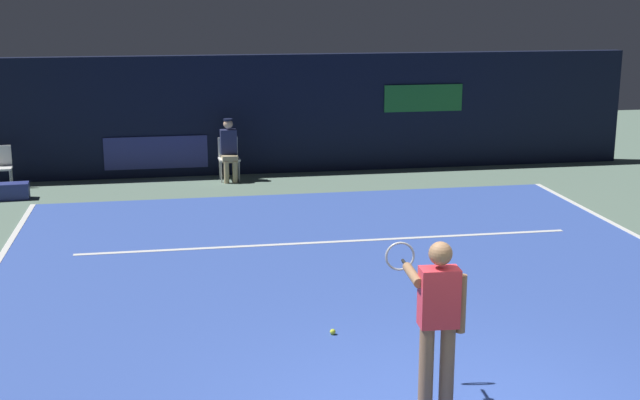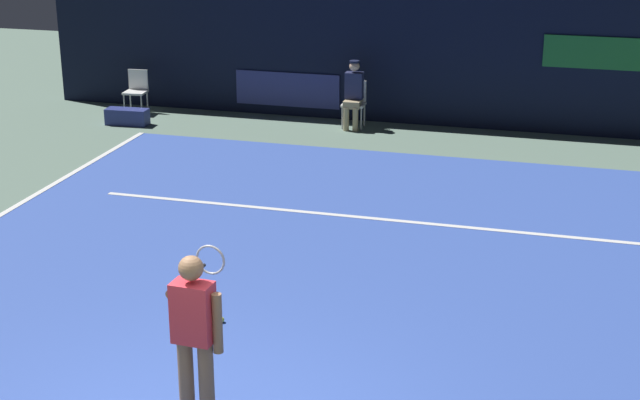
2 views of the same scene
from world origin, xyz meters
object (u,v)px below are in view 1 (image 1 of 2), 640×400
at_px(tennis_player, 437,318).
at_px(courtside_chair_near, 1,165).
at_px(line_judge_on_chair, 229,149).
at_px(tennis_ball, 333,332).
at_px(equipment_bag, 6,191).

bearing_deg(tennis_player, courtside_chair_near, 118.30).
bearing_deg(courtside_chair_near, line_judge_on_chair, -0.05).
height_order(tennis_player, tennis_ball, tennis_player).
bearing_deg(tennis_ball, courtside_chair_near, 120.93).
relative_size(tennis_player, tennis_ball, 25.44).
relative_size(tennis_player, line_judge_on_chair, 1.31).
bearing_deg(tennis_player, equipment_bag, 119.54).
height_order(tennis_player, equipment_bag, tennis_player).
height_order(line_judge_on_chair, tennis_ball, line_judge_on_chair).
distance_m(tennis_player, line_judge_on_chair, 10.83).
bearing_deg(tennis_ball, equipment_bag, 122.73).
height_order(tennis_player, line_judge_on_chair, tennis_player).
bearing_deg(equipment_bag, tennis_player, -64.03).
distance_m(line_judge_on_chair, courtside_chair_near, 4.63).
relative_size(tennis_player, courtside_chair_near, 1.97).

